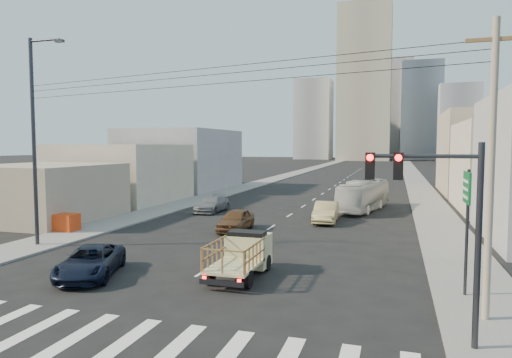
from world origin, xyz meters
The scene contains 26 objects.
ground centered at (0.00, 0.00, 0.00)m, with size 420.00×420.00×0.00m, color black.
sidewalk_left centered at (-11.75, 70.00, 0.06)m, with size 3.50×180.00×0.12m, color slate.
sidewalk_right centered at (11.75, 70.00, 0.06)m, with size 3.50×180.00×0.12m, color slate.
crosswalk centered at (0.02, -6.00, 0.01)m, with size 18.59×3.80×0.01m.
lane_dashes centered at (0.00, 53.00, 0.01)m, with size 0.15×104.00×0.01m.
flatbed_pickup centered at (1.94, 1.72, 1.09)m, with size 1.95×4.41×1.90m.
navy_pickup centered at (-4.56, -0.32, 0.67)m, with size 2.22×4.81×1.34m, color black.
city_bus centered at (5.79, 24.80, 1.37)m, with size 2.29×9.81×2.73m, color #B8B8B4.
sedan_brown centered at (-1.98, 12.00, 0.75)m, with size 1.77×4.41×1.50m, color brown.
sedan_tan centered at (3.45, 17.35, 0.78)m, with size 1.65×4.74×1.56m, color tan.
sedan_grey centered at (-7.04, 19.91, 0.70)m, with size 1.95×4.80×1.39m, color slate.
traffic_signal centered at (9.77, -3.51, 4.08)m, with size 3.23×0.35×6.00m.
green_sign centered at (11.16, 1.50, 3.74)m, with size 0.18×1.60×5.00m.
utility_pole centered at (11.50, -1.00, 5.19)m, with size 1.80×0.24×10.00m.
streetlamp_left centered at (-11.39, 4.00, 6.44)m, with size 2.36×0.25×12.00m.
overhead_wires centered at (0.00, 1.50, 8.97)m, with size 23.01×5.02×0.72m.
crate_stack centered at (-13.00, 8.08, 0.69)m, with size 1.80×1.20×1.14m.
bldg_right_far centered at (20.00, 44.00, 5.00)m, with size 12.00×16.00×10.00m, color tan.
bldg_left_near centered at (-18.00, 12.00, 2.20)m, with size 9.00×10.00×4.40m, color tan.
bldg_left_mid centered at (-19.00, 24.00, 3.00)m, with size 11.00×12.00×6.00m, color #B9AD95.
bldg_left_far centered at (-19.50, 39.00, 4.00)m, with size 12.00×16.00×8.00m, color gray.
high_rise_tower centered at (-4.00, 170.00, 30.00)m, with size 20.00×20.00×60.00m, color tan.
midrise_ne centered at (18.00, 185.00, 20.00)m, with size 16.00×16.00×40.00m, color gray.
midrise_nw centered at (-26.00, 180.00, 17.00)m, with size 15.00×15.00×34.00m, color gray.
midrise_back centered at (6.00, 200.00, 22.00)m, with size 18.00×18.00×44.00m, color gray.
midrise_east centered at (30.00, 165.00, 14.00)m, with size 14.00×14.00×28.00m, color gray.
Camera 1 is at (8.54, -17.45, 5.91)m, focal length 32.00 mm.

